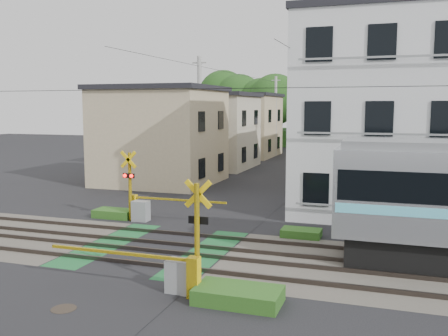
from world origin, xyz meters
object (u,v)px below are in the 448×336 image
(crossing_signal_far, at_px, (140,205))
(apartment_block, at_px, (409,114))
(crossing_signal_near, at_px, (182,268))
(pedestrian, at_px, (290,153))
(manhole_cover, at_px, (64,309))

(crossing_signal_far, relative_size, apartment_block, 0.46)
(crossing_signal_near, relative_size, crossing_signal_far, 1.00)
(crossing_signal_near, xyz_separation_m, crossing_signal_far, (-5.17, 7.31, 0.00))
(apartment_block, relative_size, pedestrian, 5.67)
(crossing_signal_near, height_order, crossing_signal_far, same)
(pedestrian, distance_m, manhole_cover, 33.45)
(crossing_signal_far, height_order, pedestrian, crossing_signal_far)
(crossing_signal_near, bearing_deg, crossing_signal_far, 125.29)
(manhole_cover, bearing_deg, apartment_block, 61.24)
(manhole_cover, bearing_deg, crossing_signal_near, 39.15)
(pedestrian, xyz_separation_m, manhole_cover, (0.86, -33.43, -0.89))
(crossing_signal_near, relative_size, pedestrian, 2.63)
(crossing_signal_far, relative_size, manhole_cover, 7.55)
(crossing_signal_near, relative_size, apartment_block, 0.46)
(pedestrian, bearing_deg, crossing_signal_far, 93.73)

